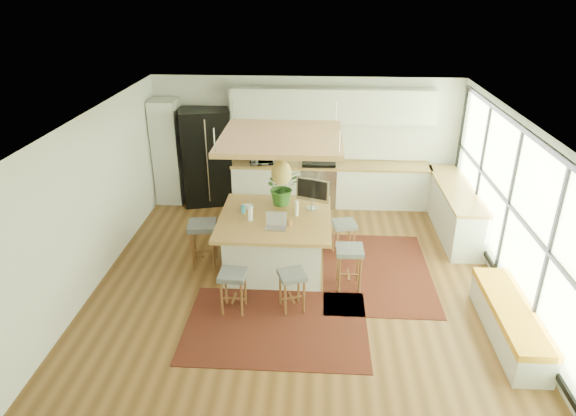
# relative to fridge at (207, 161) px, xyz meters

# --- Properties ---
(floor) EXTENTS (7.00, 7.00, 0.00)m
(floor) POSITION_rel_fridge_xyz_m (2.12, -3.19, -0.93)
(floor) COLOR #563518
(floor) RESTS_ON ground
(ceiling) EXTENTS (7.00, 7.00, 0.00)m
(ceiling) POSITION_rel_fridge_xyz_m (2.12, -3.19, 1.78)
(ceiling) COLOR white
(ceiling) RESTS_ON ground
(wall_back) EXTENTS (6.50, 0.00, 6.50)m
(wall_back) POSITION_rel_fridge_xyz_m (2.12, 0.31, 0.42)
(wall_back) COLOR silver
(wall_back) RESTS_ON ground
(wall_front) EXTENTS (6.50, 0.00, 6.50)m
(wall_front) POSITION_rel_fridge_xyz_m (2.12, -6.69, 0.42)
(wall_front) COLOR silver
(wall_front) RESTS_ON ground
(wall_left) EXTENTS (0.00, 7.00, 7.00)m
(wall_left) POSITION_rel_fridge_xyz_m (-1.13, -3.19, 0.42)
(wall_left) COLOR silver
(wall_left) RESTS_ON ground
(wall_right) EXTENTS (0.00, 7.00, 7.00)m
(wall_right) POSITION_rel_fridge_xyz_m (5.37, -3.19, 0.42)
(wall_right) COLOR silver
(wall_right) RESTS_ON ground
(window_wall) EXTENTS (0.10, 6.20, 2.60)m
(window_wall) POSITION_rel_fridge_xyz_m (5.34, -3.19, 0.47)
(window_wall) COLOR black
(window_wall) RESTS_ON wall_right
(pantry) EXTENTS (0.55, 0.60, 2.25)m
(pantry) POSITION_rel_fridge_xyz_m (-0.83, -0.01, 0.20)
(pantry) COLOR silver
(pantry) RESTS_ON floor
(back_counter_base) EXTENTS (4.20, 0.60, 0.88)m
(back_counter_base) POSITION_rel_fridge_xyz_m (2.67, -0.01, -0.49)
(back_counter_base) COLOR silver
(back_counter_base) RESTS_ON floor
(back_counter_top) EXTENTS (4.24, 0.64, 0.05)m
(back_counter_top) POSITION_rel_fridge_xyz_m (2.67, -0.01, -0.03)
(back_counter_top) COLOR olive
(back_counter_top) RESTS_ON back_counter_base
(backsplash) EXTENTS (4.20, 0.02, 0.80)m
(backsplash) POSITION_rel_fridge_xyz_m (2.67, 0.29, 0.43)
(backsplash) COLOR white
(backsplash) RESTS_ON wall_back
(upper_cabinets) EXTENTS (4.20, 0.34, 0.70)m
(upper_cabinets) POSITION_rel_fridge_xyz_m (2.67, 0.13, 1.22)
(upper_cabinets) COLOR silver
(upper_cabinets) RESTS_ON wall_back
(range) EXTENTS (0.76, 0.62, 1.00)m
(range) POSITION_rel_fridge_xyz_m (2.42, -0.01, -0.43)
(range) COLOR #A5A5AA
(range) RESTS_ON floor
(right_counter_base) EXTENTS (0.60, 2.50, 0.88)m
(right_counter_base) POSITION_rel_fridge_xyz_m (5.05, -1.19, -0.49)
(right_counter_base) COLOR silver
(right_counter_base) RESTS_ON floor
(right_counter_top) EXTENTS (0.64, 2.54, 0.05)m
(right_counter_top) POSITION_rel_fridge_xyz_m (5.05, -1.19, -0.03)
(right_counter_top) COLOR olive
(right_counter_top) RESTS_ON right_counter_base
(window_bench) EXTENTS (0.52, 2.00, 0.50)m
(window_bench) POSITION_rel_fridge_xyz_m (5.07, -4.39, -0.68)
(window_bench) COLOR silver
(window_bench) RESTS_ON floor
(ceiling_panel) EXTENTS (1.86, 1.86, 0.80)m
(ceiling_panel) POSITION_rel_fridge_xyz_m (1.82, -2.79, 1.12)
(ceiling_panel) COLOR olive
(ceiling_panel) RESTS_ON ceiling
(rug_near) EXTENTS (2.60, 1.80, 0.01)m
(rug_near) POSITION_rel_fridge_xyz_m (1.85, -4.37, -0.92)
(rug_near) COLOR black
(rug_near) RESTS_ON floor
(rug_right) EXTENTS (1.80, 2.60, 0.01)m
(rug_right) POSITION_rel_fridge_xyz_m (3.43, -2.79, -0.92)
(rug_right) COLOR black
(rug_right) RESTS_ON floor
(fridge) EXTENTS (1.19, 1.03, 2.07)m
(fridge) POSITION_rel_fridge_xyz_m (0.00, 0.00, 0.00)
(fridge) COLOR black
(fridge) RESTS_ON floor
(island) EXTENTS (1.85, 1.85, 0.93)m
(island) POSITION_rel_fridge_xyz_m (1.71, -2.68, -0.46)
(island) COLOR olive
(island) RESTS_ON floor
(stool_near_left) EXTENTS (0.40, 0.40, 0.66)m
(stool_near_left) POSITION_rel_fridge_xyz_m (1.20, -4.01, -0.57)
(stool_near_left) COLOR #505358
(stool_near_left) RESTS_ON floor
(stool_near_right) EXTENTS (0.48, 0.48, 0.63)m
(stool_near_right) POSITION_rel_fridge_xyz_m (2.06, -3.93, -0.57)
(stool_near_right) COLOR #505358
(stool_near_right) RESTS_ON floor
(stool_right_front) EXTENTS (0.43, 0.43, 0.71)m
(stool_right_front) POSITION_rel_fridge_xyz_m (2.93, -3.28, -0.57)
(stool_right_front) COLOR #505358
(stool_right_front) RESTS_ON floor
(stool_right_back) EXTENTS (0.47, 0.47, 0.66)m
(stool_right_back) POSITION_rel_fridge_xyz_m (2.89, -2.27, -0.57)
(stool_right_back) COLOR #505358
(stool_right_back) RESTS_ON floor
(stool_left_side) EXTENTS (0.52, 0.52, 0.79)m
(stool_left_side) POSITION_rel_fridge_xyz_m (0.47, -2.71, -0.57)
(stool_left_side) COLOR #505358
(stool_left_side) RESTS_ON floor
(laptop) EXTENTS (0.34, 0.36, 0.25)m
(laptop) POSITION_rel_fridge_xyz_m (1.75, -3.10, 0.12)
(laptop) COLOR #A5A5AA
(laptop) RESTS_ON island
(monitor) EXTENTS (0.63, 0.42, 0.56)m
(monitor) POSITION_rel_fridge_xyz_m (2.32, -2.32, 0.26)
(monitor) COLOR #A5A5AA
(monitor) RESTS_ON island
(microwave) EXTENTS (0.59, 0.40, 0.37)m
(microwave) POSITION_rel_fridge_xyz_m (1.21, -0.04, 0.18)
(microwave) COLOR #A5A5AA
(microwave) RESTS_ON back_counter_top
(island_plant) EXTENTS (0.80, 0.83, 0.50)m
(island_plant) POSITION_rel_fridge_xyz_m (1.79, -2.15, 0.26)
(island_plant) COLOR #1E4C19
(island_plant) RESTS_ON island
(island_bowl) EXTENTS (0.26, 0.26, 0.05)m
(island_bowl) POSITION_rel_fridge_xyz_m (1.21, -2.39, 0.03)
(island_bowl) COLOR silver
(island_bowl) RESTS_ON island
(island_bottle_0) EXTENTS (0.07, 0.07, 0.19)m
(island_bottle_0) POSITION_rel_fridge_xyz_m (1.16, -2.58, 0.10)
(island_bottle_0) COLOR teal
(island_bottle_0) RESTS_ON island
(island_bottle_1) EXTENTS (0.07, 0.07, 0.19)m
(island_bottle_1) POSITION_rel_fridge_xyz_m (1.31, -2.83, 0.10)
(island_bottle_1) COLOR white
(island_bottle_1) RESTS_ON island
(island_bottle_2) EXTENTS (0.07, 0.07, 0.19)m
(island_bottle_2) POSITION_rel_fridge_xyz_m (1.96, -2.98, 0.10)
(island_bottle_2) COLOR #AE6D3A
(island_bottle_2) RESTS_ON island
(island_bottle_3) EXTENTS (0.07, 0.07, 0.19)m
(island_bottle_3) POSITION_rel_fridge_xyz_m (2.06, -2.63, 0.10)
(island_bottle_3) COLOR silver
(island_bottle_3) RESTS_ON island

